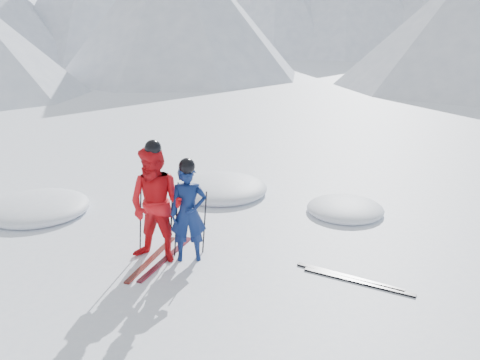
{
  "coord_description": "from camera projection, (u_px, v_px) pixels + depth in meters",
  "views": [
    {
      "loc": [
        -1.77,
        -7.91,
        3.87
      ],
      "look_at": [
        -1.33,
        0.5,
        1.1
      ],
      "focal_mm": 38.0,
      "sensor_mm": 36.0,
      "label": 1
    }
  ],
  "objects": [
    {
      "name": "ground",
      "position": [
        318.0,
        248.0,
        8.8
      ],
      "size": [
        160.0,
        160.0,
        0.0
      ],
      "primitive_type": "plane",
      "color": "white",
      "rests_on": "ground"
    },
    {
      "name": "skier_blue",
      "position": [
        188.0,
        213.0,
        8.16
      ],
      "size": [
        0.61,
        0.42,
        1.62
      ],
      "primitive_type": "imported",
      "rotation": [
        0.0,
        0.0,
        0.05
      ],
      "color": "navy",
      "rests_on": "ground"
    },
    {
      "name": "skier_red",
      "position": [
        156.0,
        205.0,
        8.1
      ],
      "size": [
        1.14,
        1.02,
        1.92
      ],
      "primitive_type": "imported",
      "rotation": [
        0.0,
        0.0,
        -0.39
      ],
      "color": "red",
      "rests_on": "ground"
    },
    {
      "name": "pole_blue_left",
      "position": [
        171.0,
        225.0,
        8.38
      ],
      "size": [
        0.11,
        0.08,
        1.08
      ],
      "primitive_type": "cylinder",
      "rotation": [
        0.05,
        0.08,
        0.0
      ],
      "color": "black",
      "rests_on": "ground"
    },
    {
      "name": "pole_blue_right",
      "position": [
        205.0,
        222.0,
        8.5
      ],
      "size": [
        0.11,
        0.07,
        1.08
      ],
      "primitive_type": "cylinder",
      "rotation": [
        -0.04,
        0.08,
        0.0
      ],
      "color": "black",
      "rests_on": "ground"
    },
    {
      "name": "pole_red_left",
      "position": [
        141.0,
        218.0,
        8.42
      ],
      "size": [
        0.13,
        0.1,
        1.28
      ],
      "primitive_type": "cylinder",
      "rotation": [
        0.06,
        0.08,
        0.0
      ],
      "color": "black",
      "rests_on": "ground"
    },
    {
      "name": "pole_red_right",
      "position": [
        176.0,
        220.0,
        8.35
      ],
      "size": [
        0.13,
        0.09,
        1.28
      ],
      "primitive_type": "cylinder",
      "rotation": [
        -0.05,
        0.08,
        0.0
      ],
      "color": "black",
      "rests_on": "ground"
    },
    {
      "name": "ski_worn_left",
      "position": [
        152.0,
        258.0,
        8.39
      ],
      "size": [
        0.67,
        1.63,
        0.03
      ],
      "primitive_type": "cube",
      "rotation": [
        0.0,
        0.0,
        -0.35
      ],
      "color": "black",
      "rests_on": "ground"
    },
    {
      "name": "ski_worn_right",
      "position": [
        166.0,
        258.0,
        8.4
      ],
      "size": [
        0.78,
        1.59,
        0.03
      ],
      "primitive_type": "cube",
      "rotation": [
        0.0,
        0.0,
        -0.42
      ],
      "color": "black",
      "rests_on": "ground"
    },
    {
      "name": "ski_loose_a",
      "position": [
        349.0,
        277.0,
        7.79
      ],
      "size": [
        1.47,
        1.02,
        0.03
      ],
      "primitive_type": "cube",
      "rotation": [
        0.0,
        0.0,
        0.98
      ],
      "color": "black",
      "rests_on": "ground"
    },
    {
      "name": "ski_loose_b",
      "position": [
        358.0,
        282.0,
        7.66
      ],
      "size": [
        1.49,
        0.97,
        0.03
      ],
      "primitive_type": "cube",
      "rotation": [
        0.0,
        0.0,
        1.02
      ],
      "color": "black",
      "rests_on": "ground"
    },
    {
      "name": "snow_lumps",
      "position": [
        172.0,
        203.0,
        10.86
      ],
      "size": [
        8.07,
        3.16,
        0.46
      ],
      "color": "white",
      "rests_on": "ground"
    }
  ]
}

